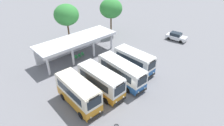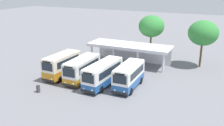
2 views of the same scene
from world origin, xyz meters
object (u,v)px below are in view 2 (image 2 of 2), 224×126
(city_bus_nearest_orange, at_px, (62,65))
(waiting_chair_middle_seat, at_px, (130,62))
(city_bus_middle_cream, at_px, (103,73))
(litter_bin_apron, at_px, (38,89))
(waiting_chair_second_from_end, at_px, (126,62))
(city_bus_second_in_row, at_px, (82,68))
(waiting_chair_end_by_column, at_px, (122,61))
(city_bus_fourth_amber, at_px, (129,75))

(city_bus_nearest_orange, xyz_separation_m, waiting_chair_middle_seat, (7.06, 9.31, -1.36))
(city_bus_middle_cream, distance_m, litter_bin_apron, 8.61)
(waiting_chair_second_from_end, bearing_deg, litter_bin_apron, -111.23)
(city_bus_second_in_row, bearing_deg, city_bus_nearest_orange, -179.72)
(waiting_chair_end_by_column, bearing_deg, litter_bin_apron, -108.90)
(waiting_chair_second_from_end, distance_m, litter_bin_apron, 16.20)
(city_bus_second_in_row, height_order, litter_bin_apron, city_bus_second_in_row)
(city_bus_second_in_row, xyz_separation_m, litter_bin_apron, (-2.94, -5.90, -1.35))
(city_bus_nearest_orange, relative_size, waiting_chair_second_from_end, 7.69)
(city_bus_second_in_row, bearing_deg, litter_bin_apron, -116.54)
(city_bus_fourth_amber, distance_m, waiting_chair_second_from_end, 9.75)
(waiting_chair_middle_seat, relative_size, litter_bin_apron, 0.96)
(city_bus_nearest_orange, bearing_deg, waiting_chair_middle_seat, 52.80)
(city_bus_nearest_orange, xyz_separation_m, city_bus_middle_cream, (6.91, -0.27, -0.12))
(city_bus_nearest_orange, bearing_deg, city_bus_fourth_amber, 2.28)
(city_bus_nearest_orange, height_order, city_bus_middle_cream, city_bus_nearest_orange)
(city_bus_nearest_orange, height_order, city_bus_fourth_amber, city_bus_nearest_orange)
(city_bus_nearest_orange, relative_size, city_bus_middle_cream, 0.86)
(city_bus_nearest_orange, relative_size, waiting_chair_end_by_column, 7.69)
(waiting_chair_middle_seat, bearing_deg, city_bus_nearest_orange, -127.20)
(city_bus_nearest_orange, bearing_deg, city_bus_middle_cream, -2.23)
(city_bus_middle_cream, height_order, waiting_chair_middle_seat, city_bus_middle_cream)
(city_bus_middle_cream, xyz_separation_m, waiting_chair_end_by_column, (-1.22, 9.50, -1.24))
(city_bus_second_in_row, xyz_separation_m, city_bus_fourth_amber, (6.91, 0.39, -0.03))
(city_bus_nearest_orange, xyz_separation_m, city_bus_fourth_amber, (10.36, 0.41, -0.11))
(city_bus_nearest_orange, bearing_deg, waiting_chair_end_by_column, 58.37)
(city_bus_fourth_amber, xyz_separation_m, waiting_chair_second_from_end, (-3.99, 8.81, -1.25))
(city_bus_second_in_row, distance_m, waiting_chair_middle_seat, 10.05)
(litter_bin_apron, bearing_deg, waiting_chair_end_by_column, 71.10)
(city_bus_second_in_row, height_order, city_bus_fourth_amber, city_bus_second_in_row)
(city_bus_middle_cream, bearing_deg, city_bus_fourth_amber, 11.16)
(city_bus_nearest_orange, relative_size, litter_bin_apron, 7.35)
(litter_bin_apron, bearing_deg, city_bus_second_in_row, 63.46)
(city_bus_nearest_orange, xyz_separation_m, litter_bin_apron, (0.51, -5.88, -1.43))
(waiting_chair_middle_seat, xyz_separation_m, litter_bin_apron, (-6.55, -15.19, -0.07))
(waiting_chair_end_by_column, xyz_separation_m, litter_bin_apron, (-5.17, -15.11, -0.07))
(city_bus_middle_cream, bearing_deg, waiting_chair_end_by_column, 97.33)
(city_bus_middle_cream, distance_m, city_bus_fourth_amber, 3.52)
(city_bus_middle_cream, relative_size, waiting_chair_end_by_column, 8.99)
(waiting_chair_end_by_column, xyz_separation_m, waiting_chair_second_from_end, (0.69, -0.01, 0.00))
(city_bus_middle_cream, bearing_deg, city_bus_nearest_orange, 177.77)
(city_bus_second_in_row, xyz_separation_m, waiting_chair_end_by_column, (2.23, 9.21, -1.28))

